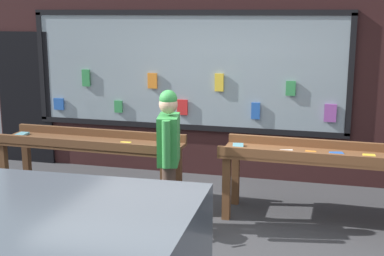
% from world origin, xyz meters
% --- Properties ---
extents(ground_plane, '(40.00, 40.00, 0.00)m').
position_xyz_m(ground_plane, '(0.00, 0.00, 0.00)').
color(ground_plane, '#38383A').
extents(shopfront_facade, '(7.48, 0.29, 3.75)m').
position_xyz_m(shopfront_facade, '(-0.07, 2.39, 1.85)').
color(shopfront_facade, '#331919').
rests_on(shopfront_facade, ground_plane).
extents(display_table_left, '(2.45, 0.74, 0.87)m').
position_xyz_m(display_table_left, '(-1.49, 0.89, 0.69)').
color(display_table_left, brown).
rests_on(display_table_left, ground_plane).
extents(display_table_right, '(2.45, 0.75, 0.90)m').
position_xyz_m(display_table_right, '(1.49, 0.89, 0.72)').
color(display_table_right, brown).
rests_on(display_table_right, ground_plane).
extents(person_browsing, '(0.30, 0.63, 1.58)m').
position_xyz_m(person_browsing, '(-0.21, 0.25, 0.91)').
color(person_browsing, '#4C382D').
rests_on(person_browsing, ground_plane).
extents(small_dog, '(0.36, 0.51, 0.40)m').
position_xyz_m(small_dog, '(0.11, 0.09, 0.27)').
color(small_dog, black).
rests_on(small_dog, ground_plane).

